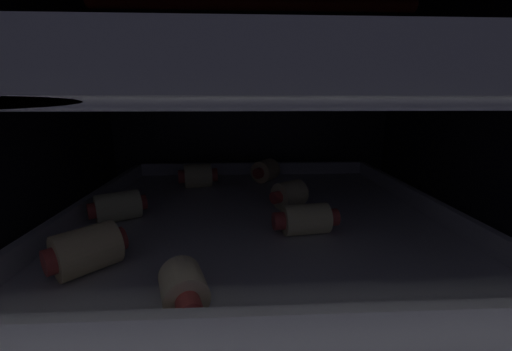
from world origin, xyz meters
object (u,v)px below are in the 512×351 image
pig_in_blanket_upper_3 (197,54)px  pig_in_blanket_upper_5 (188,78)px  pig_in_blanket_lower_5 (306,219)px  pig_in_blanket_upper_7 (73,61)px  pig_in_blanket_lower_6 (198,176)px  oven_rack_upper (259,100)px  oven_rack_lower (258,225)px  pig_in_blanket_upper_4 (388,74)px  pig_in_blanket_lower_0 (289,194)px  pig_in_blanket_upper_0 (130,65)px  pig_in_blanket_upper_6 (410,54)px  pig_in_blanket_lower_4 (118,207)px  pig_in_blanket_lower_1 (183,287)px  pig_in_blanket_upper_1 (333,77)px  pig_in_blanket_upper_2 (291,65)px  pig_in_blanket_lower_3 (265,171)px  baking_tray_lower (258,217)px  pig_in_blanket_lower_2 (87,250)px  baking_tray_upper (259,90)px

pig_in_blanket_upper_3 → pig_in_blanket_upper_5: size_ratio=0.90×
pig_in_blanket_lower_5 → pig_in_blanket_upper_7: 22.14cm
pig_in_blanket_lower_6 → oven_rack_upper: oven_rack_upper is taller
oven_rack_lower → pig_in_blanket_upper_4: (14.26, 2.75, 16.24)cm
pig_in_blanket_lower_0 → pig_in_blanket_upper_7: 23.98cm
pig_in_blanket_upper_0 → pig_in_blanket_upper_6: (19.03, -6.05, 0.13)cm
pig_in_blanket_lower_4 → pig_in_blanket_upper_6: (23.17, -10.69, 13.43)cm
pig_in_blanket_upper_0 → pig_in_blanket_lower_1: bearing=-61.8°
pig_in_blanket_upper_1 → pig_in_blanket_upper_2: pig_in_blanket_upper_2 is taller
pig_in_blanket_lower_0 → pig_in_blanket_lower_1: bearing=-117.8°
oven_rack_upper → pig_in_blanket_upper_3: bearing=-109.8°
pig_in_blanket_lower_6 → pig_in_blanket_lower_4: bearing=-118.8°
pig_in_blanket_upper_0 → pig_in_blanket_upper_5: (1.05, 20.62, 0.28)cm
pig_in_blanket_lower_3 → pig_in_blanket_upper_1: pig_in_blanket_upper_1 is taller
baking_tray_lower → pig_in_blanket_upper_3: pig_in_blanket_upper_3 is taller
pig_in_blanket_lower_6 → pig_in_blanket_upper_4: 27.04cm
pig_in_blanket_lower_3 → pig_in_blanket_upper_1: size_ratio=0.83×
pig_in_blanket_lower_3 → pig_in_blanket_upper_4: (12.45, -10.76, 13.21)cm
pig_in_blanket_upper_0 → pig_in_blanket_upper_7: size_ratio=1.04×
oven_rack_upper → pig_in_blanket_upper_2: pig_in_blanket_upper_2 is taller
pig_in_blanket_lower_3 → pig_in_blanket_upper_6: size_ratio=1.02×
pig_in_blanket_upper_1 → pig_in_blanket_upper_4: bearing=-56.1°
oven_rack_upper → pig_in_blanket_upper_4: bearing=10.9°
pig_in_blanket_upper_3 → pig_in_blanket_lower_2: bearing=171.7°
pig_in_blanket_lower_6 → pig_in_blanket_upper_7: (-5.23, -19.40, 13.12)cm
pig_in_blanket_lower_6 → pig_in_blanket_lower_5: bearing=-52.9°
pig_in_blanket_lower_3 → baking_tray_upper: 17.84cm
oven_rack_lower → pig_in_blanket_upper_0: bearing=-150.6°
oven_rack_upper → pig_in_blanket_upper_5: size_ratio=8.46×
pig_in_blanket_lower_6 → pig_in_blanket_upper_6: pig_in_blanket_upper_6 is taller
oven_rack_upper → pig_in_blanket_upper_5: bearing=122.3°
pig_in_blanket_lower_4 → baking_tray_upper: bearing=4.8°
pig_in_blanket_lower_2 → pig_in_blanket_lower_6: same height
pig_in_blanket_lower_2 → pig_in_blanket_lower_4: size_ratio=0.94×
pig_in_blanket_lower_0 → pig_in_blanket_upper_2: 14.79cm
pig_in_blanket_lower_6 → pig_in_blanket_upper_5: pig_in_blanket_upper_5 is taller
pig_in_blanket_upper_7 → baking_tray_lower: bearing=33.4°
baking_tray_upper → pig_in_blanket_upper_0: (-10.39, -5.85, 1.67)cm
pig_in_blanket_lower_1 → oven_rack_upper: 19.42cm
pig_in_blanket_lower_4 → pig_in_blanket_upper_7: size_ratio=1.04×
oven_rack_lower → pig_in_blanket_upper_6: bearing=-54.0°
baking_tray_upper → pig_in_blanket_upper_7: 15.91cm
pig_in_blanket_lower_0 → pig_in_blanket_lower_5: bearing=-86.8°
baking_tray_upper → pig_in_blanket_upper_2: bearing=-57.1°
pig_in_blanket_upper_1 → pig_in_blanket_upper_6: same height
pig_in_blanket_upper_4 → pig_in_blanket_lower_1: bearing=-137.5°
pig_in_blanket_lower_1 → pig_in_blanket_upper_2: size_ratio=0.86×
pig_in_blanket_upper_6 → pig_in_blanket_upper_5: bearing=124.0°
baking_tray_upper → oven_rack_lower: bearing=-90.0°
pig_in_blanket_upper_1 → pig_in_blanket_upper_5: (-19.42, 5.78, 0.13)cm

